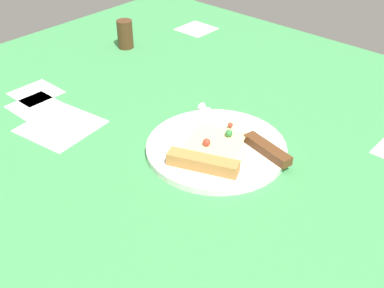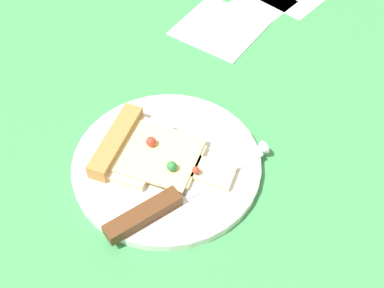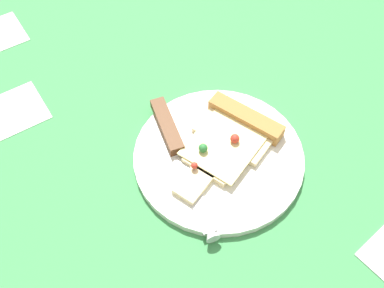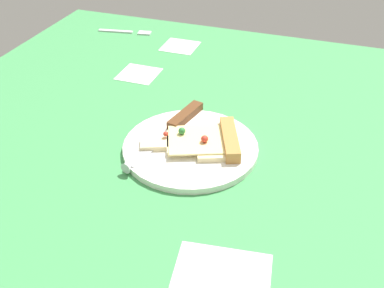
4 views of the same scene
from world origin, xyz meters
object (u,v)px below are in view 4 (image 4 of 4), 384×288
Objects in this scene: pizza_slice at (205,141)px; napkin at (220,285)px; fork at (128,31)px; knife at (173,127)px; plate at (190,148)px.

pizza_slice reaches higher than napkin.
fork is 1.18× the size of napkin.
knife is at bearing 24.99° from fork.
knife is at bearing 121.23° from napkin.
knife is (-7.33, 2.61, -0.19)cm from pizza_slice.
knife is 1.55× the size of fork.
plate is 1.30× the size of pizza_slice.
knife is 54.08cm from fork.
knife is at bearing 48.38° from pizza_slice.
pizza_slice reaches higher than fork.
napkin is (49.73, -75.03, -0.20)cm from fork.
pizza_slice reaches higher than knife.
knife is (-4.92, 3.59, 1.22)cm from plate.
plate is 6.22cm from knife.
pizza_slice is at bearing 173.04° from knife.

